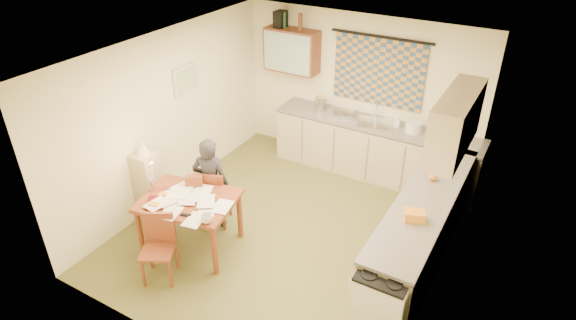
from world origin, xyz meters
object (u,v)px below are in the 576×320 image
Objects in this scene: dining_table at (191,223)px; chair_far at (215,206)px; stove at (382,302)px; person at (211,183)px; counter_back at (374,150)px; counter_right at (421,229)px; shelf_stand at (149,186)px.

chair_far is at bearing 84.75° from dining_table.
person reaches higher than stove.
counter_back is at bearing 112.68° from stove.
counter_right is 3.44× the size of stove.
stove is at bearing -67.32° from counter_back.
person is (-2.68, 0.62, 0.25)m from stove.
person reaches higher than counter_right.
counter_back is at bearing 49.45° from shelf_stand.
counter_back is 2.53× the size of dining_table.
shelf_stand reaches higher than counter_right.
stove is at bearing 147.16° from person.
counter_right is at bearing 173.23° from chair_far.
counter_back is at bearing 53.05° from dining_table.
counter_right is 2.85× the size of shelf_stand.
chair_far is at bearing 22.20° from shelf_stand.
counter_back is at bearing -140.90° from person.
stove is 0.97× the size of chair_far.
chair_far is at bearing -101.08° from person.
counter_back is 1.12× the size of counter_right.
shelf_stand is (-0.85, -0.35, 0.24)m from chair_far.
shelf_stand reaches higher than dining_table.
person reaches higher than counter_back.
counter_right is 2.19× the size of person.
chair_far reaches higher than dining_table.
shelf_stand is (-3.54, 0.31, 0.09)m from stove.
dining_table is 0.57m from chair_far.
counter_right is 3.70m from shelf_stand.
dining_table is at bearing 74.63° from chair_far.
shelf_stand is at bearing 0.63° from chair_far.
counter_right is at bearing 175.86° from person.
person is at bearing 77.10° from chair_far.
stove is (1.25, -2.99, -0.02)m from counter_back.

